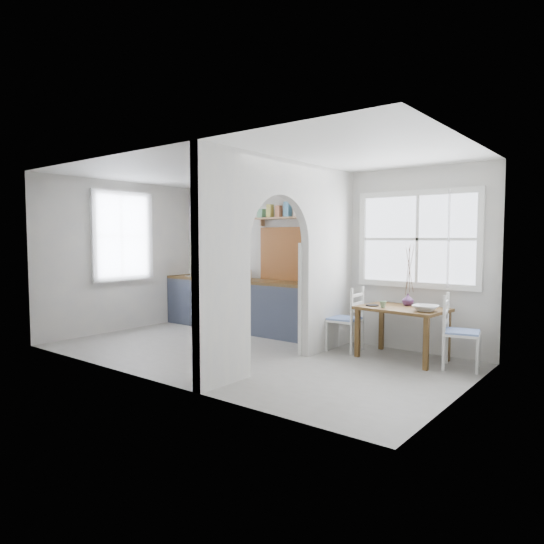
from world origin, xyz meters
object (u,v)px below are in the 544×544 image
Objects in this scene: chair_right at (462,332)px; kettle at (323,278)px; vase at (408,300)px; dining_table at (402,333)px; chair_left at (345,319)px.

kettle reaches higher than chair_right.
dining_table is at bearing -86.51° from vase.
vase is at bearing 102.18° from chair_left.
chair_left is at bearing -44.46° from kettle.
vase is at bearing -20.06° from kettle.
kettle reaches higher than dining_table.
vase reaches higher than dining_table.
kettle is at bearing 72.97° from chair_right.
vase is (1.32, 0.06, -0.23)m from kettle.
kettle is at bearing -116.45° from chair_left.
vase is at bearing 99.04° from dining_table.
vase is (0.83, 0.25, 0.31)m from chair_left.
chair_right is 2.18m from kettle.
chair_left is at bearing -163.06° from vase.
chair_right is at bearing -27.20° from kettle.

